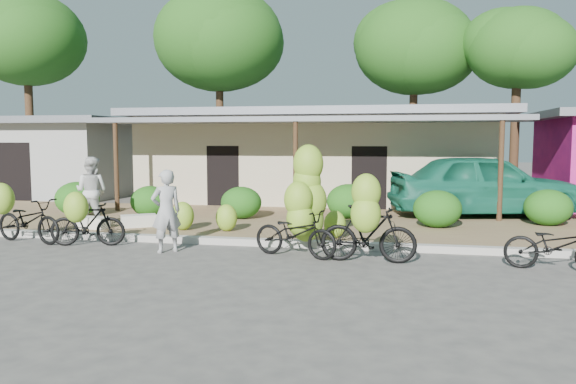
{
  "coord_description": "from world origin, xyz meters",
  "views": [
    {
      "loc": [
        2.93,
        -9.74,
        2.32
      ],
      "look_at": [
        0.62,
        1.9,
        1.2
      ],
      "focal_mm": 35.0,
      "sensor_mm": 36.0,
      "label": 1
    }
  ],
  "objects_px": {
    "bike_center": "(302,212)",
    "tree_back_left": "(24,37)",
    "bike_far_left": "(26,218)",
    "sack_near": "(139,221)",
    "tree_far_center": "(216,38)",
    "bike_far_right": "(557,246)",
    "teal_van": "(485,185)",
    "tree_center_right": "(410,45)",
    "vendor": "(166,211)",
    "sack_far": "(93,223)",
    "tree_near_right": "(512,47)",
    "bike_right": "(368,227)",
    "bystander": "(91,191)",
    "bike_left": "(86,221)"
  },
  "relations": [
    {
      "from": "bike_center",
      "to": "tree_back_left",
      "type": "bearing_deg",
      "value": 69.23
    },
    {
      "from": "bike_far_left",
      "to": "sack_near",
      "type": "relative_size",
      "value": 2.37
    },
    {
      "from": "tree_far_center",
      "to": "bike_far_right",
      "type": "xyz_separation_m",
      "value": [
        11.36,
        -15.41,
        -6.63
      ]
    },
    {
      "from": "tree_far_center",
      "to": "teal_van",
      "type": "distance_m",
      "value": 15.54
    },
    {
      "from": "tree_center_right",
      "to": "vendor",
      "type": "distance_m",
      "value": 17.43
    },
    {
      "from": "bike_far_right",
      "to": "sack_far",
      "type": "xyz_separation_m",
      "value": [
        -10.15,
        2.09,
        -0.2
      ]
    },
    {
      "from": "tree_near_right",
      "to": "bike_far_left",
      "type": "xyz_separation_m",
      "value": [
        -12.53,
        -13.35,
        -5.47
      ]
    },
    {
      "from": "tree_back_left",
      "to": "tree_center_right",
      "type": "bearing_deg",
      "value": 11.63
    },
    {
      "from": "tree_near_right",
      "to": "bike_center",
      "type": "distance_m",
      "value": 15.64
    },
    {
      "from": "bike_far_left",
      "to": "bike_right",
      "type": "relative_size",
      "value": 1.1
    },
    {
      "from": "vendor",
      "to": "bystander",
      "type": "height_order",
      "value": "bystander"
    },
    {
      "from": "bike_left",
      "to": "tree_far_center",
      "type": "bearing_deg",
      "value": -4.69
    },
    {
      "from": "tree_far_center",
      "to": "tree_center_right",
      "type": "bearing_deg",
      "value": 3.18
    },
    {
      "from": "bike_left",
      "to": "bike_far_right",
      "type": "distance_m",
      "value": 9.36
    },
    {
      "from": "tree_far_center",
      "to": "vendor",
      "type": "relative_size",
      "value": 5.51
    },
    {
      "from": "tree_near_right",
      "to": "bike_far_left",
      "type": "height_order",
      "value": "tree_near_right"
    },
    {
      "from": "tree_center_right",
      "to": "bike_right",
      "type": "distance_m",
      "value": 17.03
    },
    {
      "from": "tree_center_right",
      "to": "bike_right",
      "type": "bearing_deg",
      "value": -93.35
    },
    {
      "from": "sack_near",
      "to": "bike_right",
      "type": "bearing_deg",
      "value": -24.05
    },
    {
      "from": "bike_right",
      "to": "teal_van",
      "type": "bearing_deg",
      "value": -23.57
    },
    {
      "from": "tree_far_center",
      "to": "bike_left",
      "type": "bearing_deg",
      "value": -82.36
    },
    {
      "from": "tree_center_right",
      "to": "bike_far_right",
      "type": "distance_m",
      "value": 17.19
    },
    {
      "from": "sack_far",
      "to": "bystander",
      "type": "bearing_deg",
      "value": 122.38
    },
    {
      "from": "bike_right",
      "to": "bystander",
      "type": "height_order",
      "value": "bystander"
    },
    {
      "from": "bike_left",
      "to": "bike_right",
      "type": "xyz_separation_m",
      "value": [
        6.06,
        -0.5,
        0.13
      ]
    },
    {
      "from": "bystander",
      "to": "teal_van",
      "type": "distance_m",
      "value": 10.78
    },
    {
      "from": "bike_far_left",
      "to": "vendor",
      "type": "distance_m",
      "value": 3.52
    },
    {
      "from": "bike_left",
      "to": "vendor",
      "type": "bearing_deg",
      "value": -108.41
    },
    {
      "from": "tree_far_center",
      "to": "bike_far_right",
      "type": "bearing_deg",
      "value": -53.61
    },
    {
      "from": "tree_back_left",
      "to": "bike_far_right",
      "type": "relative_size",
      "value": 4.79
    },
    {
      "from": "tree_near_right",
      "to": "sack_far",
      "type": "distance_m",
      "value": 17.67
    },
    {
      "from": "bike_far_right",
      "to": "teal_van",
      "type": "xyz_separation_m",
      "value": [
        -0.34,
        6.3,
        0.57
      ]
    },
    {
      "from": "sack_far",
      "to": "teal_van",
      "type": "height_order",
      "value": "teal_van"
    },
    {
      "from": "bike_center",
      "to": "teal_van",
      "type": "relative_size",
      "value": 0.42
    },
    {
      "from": "bike_far_left",
      "to": "bike_left",
      "type": "relative_size",
      "value": 1.19
    },
    {
      "from": "sack_far",
      "to": "tree_near_right",
      "type": "bearing_deg",
      "value": 45.07
    },
    {
      "from": "bike_far_left",
      "to": "tree_back_left",
      "type": "bearing_deg",
      "value": 49.99
    },
    {
      "from": "tree_far_center",
      "to": "bike_center",
      "type": "height_order",
      "value": "tree_far_center"
    },
    {
      "from": "bike_far_left",
      "to": "bike_left",
      "type": "height_order",
      "value": "bike_far_left"
    },
    {
      "from": "bike_far_right",
      "to": "sack_far",
      "type": "height_order",
      "value": "bike_far_right"
    },
    {
      "from": "tree_back_left",
      "to": "bike_far_left",
      "type": "relative_size",
      "value": 4.39
    },
    {
      "from": "tree_center_right",
      "to": "sack_far",
      "type": "relative_size",
      "value": 11.42
    },
    {
      "from": "bike_center",
      "to": "bike_right",
      "type": "distance_m",
      "value": 1.49
    },
    {
      "from": "bike_far_left",
      "to": "tree_center_right",
      "type": "bearing_deg",
      "value": -14.62
    },
    {
      "from": "bike_center",
      "to": "tree_near_right",
      "type": "bearing_deg",
      "value": -7.13
    },
    {
      "from": "bike_far_right",
      "to": "sack_near",
      "type": "bearing_deg",
      "value": 88.11
    },
    {
      "from": "bystander",
      "to": "tree_center_right",
      "type": "bearing_deg",
      "value": -121.25
    },
    {
      "from": "tree_near_right",
      "to": "bike_right",
      "type": "height_order",
      "value": "tree_near_right"
    },
    {
      "from": "tree_far_center",
      "to": "bike_far_left",
      "type": "xyz_separation_m",
      "value": [
        0.47,
        -14.85,
        -6.52
      ]
    },
    {
      "from": "bike_left",
      "to": "sack_near",
      "type": "bearing_deg",
      "value": -17.24
    }
  ]
}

